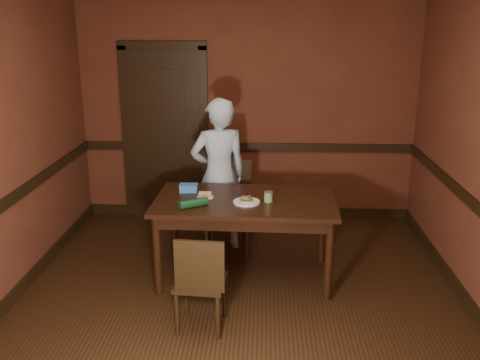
# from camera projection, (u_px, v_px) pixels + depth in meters

# --- Properties ---
(floor) EXTENTS (4.00, 4.50, 0.01)m
(floor) POSITION_uv_depth(u_px,v_px,m) (238.00, 307.00, 4.64)
(floor) COLOR black
(floor) RESTS_ON ground
(wall_back) EXTENTS (4.00, 0.02, 2.70)m
(wall_back) POSITION_uv_depth(u_px,v_px,m) (247.00, 110.00, 6.40)
(wall_back) COLOR #592A1A
(wall_back) RESTS_ON ground
(wall_front) EXTENTS (4.00, 0.02, 2.70)m
(wall_front) POSITION_uv_depth(u_px,v_px,m) (209.00, 299.00, 2.10)
(wall_front) COLOR #592A1A
(wall_front) RESTS_ON ground
(dado_back) EXTENTS (4.00, 0.03, 0.10)m
(dado_back) POSITION_uv_depth(u_px,v_px,m) (247.00, 147.00, 6.52)
(dado_back) COLOR black
(dado_back) RESTS_ON ground
(dado_left) EXTENTS (0.03, 4.50, 0.10)m
(dado_left) POSITION_uv_depth(u_px,v_px,m) (1.00, 206.00, 4.47)
(dado_left) COLOR black
(dado_left) RESTS_ON ground
(baseboard_back) EXTENTS (4.00, 0.03, 0.12)m
(baseboard_back) POSITION_uv_depth(u_px,v_px,m) (247.00, 211.00, 6.76)
(baseboard_back) COLOR black
(baseboard_back) RESTS_ON ground
(baseboard_left) EXTENTS (0.03, 4.50, 0.12)m
(baseboard_left) POSITION_uv_depth(u_px,v_px,m) (14.00, 296.00, 4.71)
(baseboard_left) COLOR black
(baseboard_left) RESTS_ON ground
(baseboard_right) EXTENTS (0.03, 4.50, 0.12)m
(baseboard_right) POSITION_uv_depth(u_px,v_px,m) (471.00, 307.00, 4.53)
(baseboard_right) COLOR black
(baseboard_right) RESTS_ON ground
(door) EXTENTS (1.05, 0.07, 2.20)m
(door) POSITION_uv_depth(u_px,v_px,m) (165.00, 131.00, 6.49)
(door) COLOR black
(door) RESTS_ON ground
(dining_table) EXTENTS (1.71, 0.99, 0.79)m
(dining_table) POSITION_uv_depth(u_px,v_px,m) (245.00, 238.00, 5.09)
(dining_table) COLOR black
(dining_table) RESTS_ON floor
(chair_far) EXTENTS (0.50, 0.50, 0.96)m
(chair_far) POSITION_uv_depth(u_px,v_px,m) (227.00, 209.00, 5.63)
(chair_far) COLOR black
(chair_far) RESTS_ON floor
(chair_near) EXTENTS (0.42, 0.42, 0.83)m
(chair_near) POSITION_uv_depth(u_px,v_px,m) (201.00, 280.00, 4.24)
(chair_near) COLOR black
(chair_near) RESTS_ON floor
(person) EXTENTS (0.69, 0.56, 1.64)m
(person) POSITION_uv_depth(u_px,v_px,m) (219.00, 175.00, 5.63)
(person) COLOR #A8C9DB
(person) RESTS_ON floor
(sandwich_plate) EXTENTS (0.25, 0.25, 0.06)m
(sandwich_plate) POSITION_uv_depth(u_px,v_px,m) (247.00, 201.00, 4.88)
(sandwich_plate) COLOR white
(sandwich_plate) RESTS_ON dining_table
(sauce_jar) EXTENTS (0.08, 0.08, 0.10)m
(sauce_jar) POSITION_uv_depth(u_px,v_px,m) (268.00, 197.00, 4.90)
(sauce_jar) COLOR #65984B
(sauce_jar) RESTS_ON dining_table
(cheese_saucer) EXTENTS (0.16, 0.16, 0.05)m
(cheese_saucer) POSITION_uv_depth(u_px,v_px,m) (205.00, 196.00, 5.02)
(cheese_saucer) COLOR white
(cheese_saucer) RESTS_ON dining_table
(food_tub) EXTENTS (0.18, 0.12, 0.07)m
(food_tub) POSITION_uv_depth(u_px,v_px,m) (189.00, 188.00, 5.19)
(food_tub) COLOR #3B7FCD
(food_tub) RESTS_ON dining_table
(wrapped_veg) EXTENTS (0.27, 0.21, 0.07)m
(wrapped_veg) POSITION_uv_depth(u_px,v_px,m) (193.00, 203.00, 4.76)
(wrapped_veg) COLOR #103B1A
(wrapped_veg) RESTS_ON dining_table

